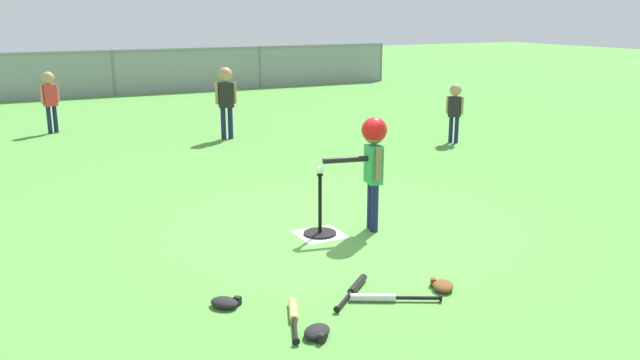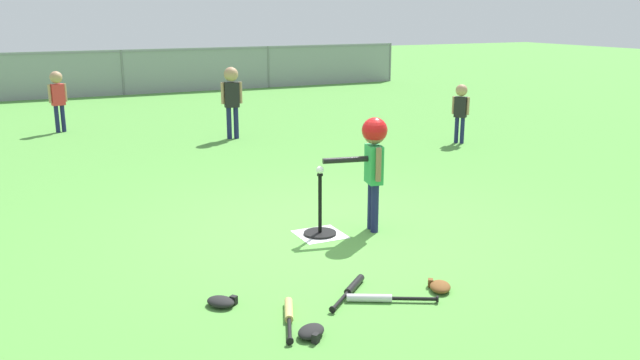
{
  "view_description": "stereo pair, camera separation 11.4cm",
  "coord_description": "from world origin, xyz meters",
  "views": [
    {
      "loc": [
        -2.86,
        -5.44,
        2.12
      ],
      "look_at": [
        -0.14,
        -0.03,
        0.55
      ],
      "focal_mm": 36.85,
      "sensor_mm": 36.0,
      "label": 1
    },
    {
      "loc": [
        -2.76,
        -5.49,
        2.12
      ],
      "look_at": [
        -0.14,
        -0.03,
        0.55
      ],
      "focal_mm": 36.85,
      "sensor_mm": 36.0,
      "label": 2
    }
  ],
  "objects": [
    {
      "name": "glove_tossed_aside",
      "position": [
        -1.09,
        -1.87,
        0.04
      ],
      "size": [
        0.27,
        0.26,
        0.07
      ],
      "color": "black",
      "rests_on": "ground_plane"
    },
    {
      "name": "batter_child",
      "position": [
        0.38,
        -0.14,
        0.81
      ],
      "size": [
        0.63,
        0.32,
        1.13
      ],
      "color": "#191E4C",
      "rests_on": "ground_plane"
    },
    {
      "name": "glove_near_bats",
      "position": [
        -1.49,
        -1.16,
        0.04
      ],
      "size": [
        0.26,
        0.27,
        0.07
      ],
      "color": "black",
      "rests_on": "ground_plane"
    },
    {
      "name": "spare_bat_silver",
      "position": [
        -0.4,
        -1.6,
        0.03
      ],
      "size": [
        0.63,
        0.37,
        0.06
      ],
      "color": "silver",
      "rests_on": "ground_plane"
    },
    {
      "name": "fielder_near_left",
      "position": [
        0.66,
        5.07,
        0.78
      ],
      "size": [
        0.36,
        0.24,
        1.21
      ],
      "color": "#191E4C",
      "rests_on": "ground_plane"
    },
    {
      "name": "batting_tee",
      "position": [
        -0.14,
        -0.03,
        0.09
      ],
      "size": [
        0.32,
        0.32,
        0.61
      ],
      "color": "black",
      "rests_on": "ground_plane"
    },
    {
      "name": "outfield_fence",
      "position": [
        0.0,
        11.97,
        0.62
      ],
      "size": [
        16.06,
        0.06,
        1.15
      ],
      "color": "slate",
      "rests_on": "ground_plane"
    },
    {
      "name": "baseball_on_tee",
      "position": [
        -0.14,
        -0.03,
        0.65
      ],
      "size": [
        0.07,
        0.07,
        0.07
      ],
      "primitive_type": "sphere",
      "color": "white",
      "rests_on": "batting_tee"
    },
    {
      "name": "fielder_deep_center",
      "position": [
        -1.93,
        6.99,
        0.7
      ],
      "size": [
        0.31,
        0.21,
        1.08
      ],
      "color": "#191E4C",
      "rests_on": "ground_plane"
    },
    {
      "name": "spare_bat_black",
      "position": [
        -0.5,
        -1.35,
        0.03
      ],
      "size": [
        0.51,
        0.47,
        0.06
      ],
      "color": "black",
      "rests_on": "ground_plane"
    },
    {
      "name": "home_plate",
      "position": [
        -0.14,
        -0.03,
        0.0
      ],
      "size": [
        0.44,
        0.44,
        0.01
      ],
      "primitive_type": "cube",
      "color": "white",
      "rests_on": "ground_plane"
    },
    {
      "name": "fielder_deep_left",
      "position": [
        3.89,
        3.08,
        0.62
      ],
      "size": [
        0.21,
        0.24,
        0.96
      ],
      "color": "#191E4C",
      "rests_on": "ground_plane"
    },
    {
      "name": "ground_plane",
      "position": [
        0.0,
        0.0,
        0.0
      ],
      "size": [
        60.0,
        60.0,
        0.0
      ],
      "primitive_type": "plane",
      "color": "#51933D"
    },
    {
      "name": "glove_by_plate",
      "position": [
        0.13,
        -1.63,
        0.04
      ],
      "size": [
        0.25,
        0.27,
        0.07
      ],
      "color": "brown",
      "rests_on": "ground_plane"
    },
    {
      "name": "spare_bat_wood",
      "position": [
        -1.11,
        -1.55,
        0.03
      ],
      "size": [
        0.28,
        0.6,
        0.06
      ],
      "color": "#DBB266",
      "rests_on": "ground_plane"
    }
  ]
}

